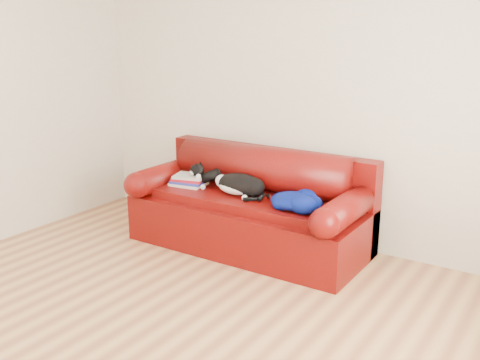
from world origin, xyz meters
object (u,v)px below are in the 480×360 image
object	(u,v)px
sofa_base	(249,222)
blanket	(295,200)
book_stack	(189,180)
cat	(239,185)

from	to	relation	value
sofa_base	blanket	size ratio (longest dim) A/B	4.28
sofa_base	book_stack	distance (m)	0.70
cat	blanket	bearing A→B (deg)	-1.02
sofa_base	cat	size ratio (longest dim) A/B	3.22
blanket	book_stack	bearing A→B (deg)	177.09
book_stack	cat	distance (m)	0.56
cat	sofa_base	bearing A→B (deg)	48.71
book_stack	cat	bearing A→B (deg)	-0.35
sofa_base	cat	distance (m)	0.36
sofa_base	cat	bearing A→B (deg)	-135.61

